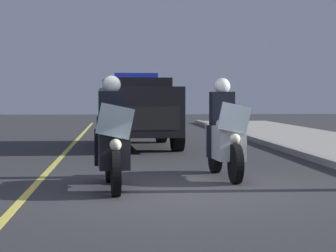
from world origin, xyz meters
The scene contains 5 objects.
ground_plane centered at (0.00, 0.00, 0.00)m, with size 80.00×80.00×0.00m, color #333335.
lane_stripe_center centered at (0.00, -2.15, 0.00)m, with size 48.00×0.12×0.01m, color #E0D14C.
police_motorcycle_lead_left centered at (-0.47, -0.93, 0.70)m, with size 2.14×0.61×1.72m.
police_motorcycle_lead_right centered at (-1.57, 0.98, 0.70)m, with size 2.14×0.61×1.72m.
police_suv centered at (-8.32, -0.32, 1.07)m, with size 5.01×2.32×2.05m.
Camera 1 is at (9.02, -0.86, 1.40)m, focal length 66.91 mm.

